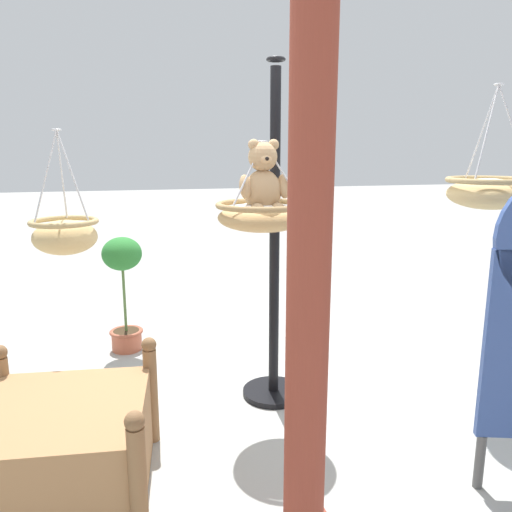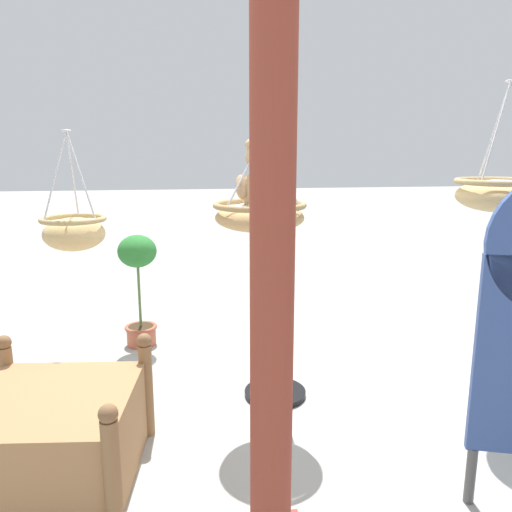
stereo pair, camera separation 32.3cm
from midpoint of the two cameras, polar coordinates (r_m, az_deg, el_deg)
name	(u,v)px [view 1 (the left image)]	position (r m, az deg, el deg)	size (l,w,h in m)	color
ground_plane	(252,396)	(3.69, -3.06, -15.90)	(40.00, 40.00, 0.00)	#9E9E99
display_pole_central	(274,302)	(3.44, -0.60, -5.35)	(0.44, 0.44, 2.31)	black
hanging_basket_with_teddy	(263,215)	(3.03, -2.25, 4.76)	(0.57, 0.57, 0.55)	tan
teddy_bear	(264,183)	(2.99, -2.19, 8.42)	(0.31, 0.27, 0.45)	tan
hanging_basket_left_high	(489,191)	(3.48, 22.88, 6.89)	(0.54, 0.54, 0.78)	tan
hanging_basket_right_low	(65,235)	(3.57, -23.64, 2.25)	(0.44, 0.44, 0.82)	tan
greenhouse_pillar_left	(310,235)	(1.83, 1.20, 2.36)	(0.32, 0.32, 2.94)	brown
wooden_planter_box	(63,446)	(2.90, -24.61, -19.42)	(1.01, 1.02, 0.66)	#9E7047
potted_plant_flowering_red	(123,282)	(4.46, -17.07, -2.91)	(0.34, 0.34, 1.01)	#AD563D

